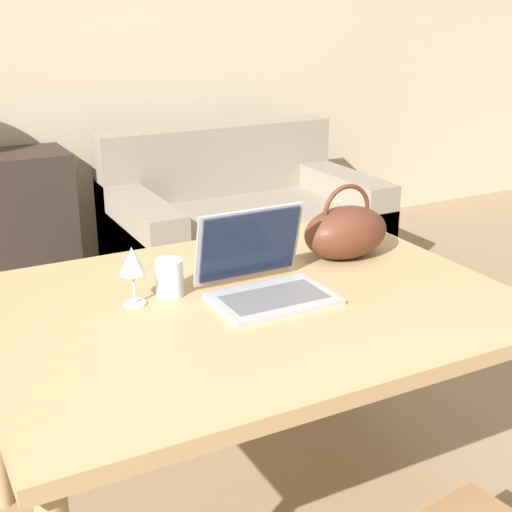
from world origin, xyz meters
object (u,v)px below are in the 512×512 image
object	(u,v)px
drinking_glass	(170,278)
wine_glass	(132,263)
handbag	(346,231)
couch	(241,229)
laptop	(262,273)

from	to	relation	value
drinking_glass	wine_glass	bearing A→B (deg)	-172.50
wine_glass	handbag	world-z (taller)	handbag
couch	wine_glass	xyz separation A→B (m)	(-1.20, -1.77, 0.59)
drinking_glass	handbag	bearing A→B (deg)	2.92
wine_glass	handbag	size ratio (longest dim) A/B	0.57
drinking_glass	laptop	bearing A→B (deg)	-24.74
wine_glass	drinking_glass	bearing A→B (deg)	7.50
laptop	drinking_glass	size ratio (longest dim) A/B	3.08
laptop	wine_glass	distance (m)	0.35
laptop	drinking_glass	world-z (taller)	laptop
handbag	laptop	bearing A→B (deg)	-159.86
laptop	drinking_glass	bearing A→B (deg)	155.26
couch	handbag	size ratio (longest dim) A/B	5.11
laptop	handbag	bearing A→B (deg)	20.14
couch	handbag	world-z (taller)	handbag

